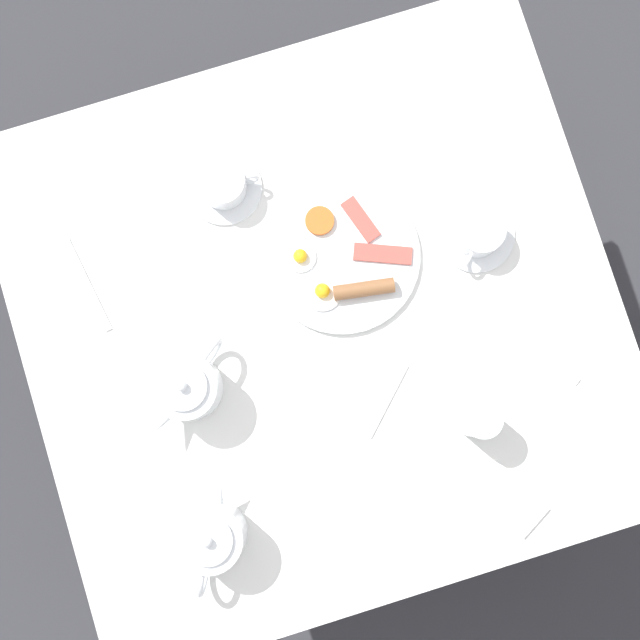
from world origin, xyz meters
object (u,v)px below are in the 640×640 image
breakfast_plate (342,258)px  teacup_with_saucer_right (223,185)px  teacup_with_saucer_left (479,233)px  teapot_far (211,537)px  spoon_for_tea (386,400)px  teapot_near (188,386)px  fork_by_plate (87,284)px  knife_by_plate (531,345)px  water_glass_tall (478,419)px  napkin_folded (510,499)px

breakfast_plate → teacup_with_saucer_right: size_ratio=2.06×
teacup_with_saucer_left → teacup_with_saucer_right: same height
teapot_far → teacup_with_saucer_right: size_ratio=1.38×
teacup_with_saucer_left → spoon_for_tea: teacup_with_saucer_left is taller
teapot_near → spoon_for_tea: teapot_near is taller
teacup_with_saucer_left → fork_by_plate: (0.12, 0.69, -0.03)m
knife_by_plate → breakfast_plate: bearing=48.1°
breakfast_plate → teacup_with_saucer_right: 0.25m
teacup_with_saucer_right → spoon_for_tea: (-0.45, -0.16, -0.03)m
knife_by_plate → water_glass_tall: bearing=123.9°
water_glass_tall → spoon_for_tea: (0.08, 0.14, -0.05)m
water_glass_tall → fork_by_plate: water_glass_tall is taller
water_glass_tall → fork_by_plate: 0.72m
water_glass_tall → knife_by_plate: bearing=-56.1°
teacup_with_saucer_right → napkin_folded: size_ratio=0.97×
breakfast_plate → teacup_with_saucer_right: (0.18, 0.16, 0.02)m
teapot_far → teacup_with_saucer_left: 0.70m
fork_by_plate → teacup_with_saucer_left: bearing=-100.0°
breakfast_plate → water_glass_tall: 0.37m
teacup_with_saucer_left → napkin_folded: (-0.46, 0.09, -0.02)m
teapot_near → teacup_with_saucer_right: (0.32, -0.16, -0.03)m
teacup_with_saucer_right → spoon_for_tea: teacup_with_saucer_right is taller
teacup_with_saucer_left → water_glass_tall: 0.33m
teacup_with_saucer_left → knife_by_plate: size_ratio=0.75×
water_glass_tall → napkin_folded: 0.16m
fork_by_plate → breakfast_plate: bearing=-101.5°
breakfast_plate → knife_by_plate: size_ratio=1.55×
teapot_far → napkin_folded: bearing=-73.1°
teacup_with_saucer_right → water_glass_tall: 0.60m
napkin_folded → spoon_for_tea: 0.27m
teacup_with_saucer_left → fork_by_plate: 0.70m
fork_by_plate → teapot_near: bearing=-151.1°
teapot_near → knife_by_plate: teapot_near is taller
napkin_folded → teacup_with_saucer_left: bearing=-11.1°
fork_by_plate → spoon_for_tea: (-0.35, -0.45, 0.00)m
breakfast_plate → knife_by_plate: bearing=-131.9°
teapot_near → spoon_for_tea: size_ratio=1.50×
teacup_with_saucer_left → spoon_for_tea: (-0.23, 0.24, -0.03)m
teacup_with_saucer_right → fork_by_plate: 0.30m
fork_by_plate → knife_by_plate: bearing=-115.0°
teapot_far → teacup_with_saucer_left: teapot_far is taller
teacup_with_saucer_left → water_glass_tall: (-0.31, 0.11, 0.03)m
breakfast_plate → teacup_with_saucer_right: bearing=41.3°
spoon_for_tea → teapot_near: bearing=68.9°
breakfast_plate → teacup_with_saucer_left: bearing=-97.4°
teacup_with_saucer_right → water_glass_tall: water_glass_tall is taller
teapot_near → teacup_with_saucer_right: 0.36m
teapot_far → spoon_for_tea: (0.13, -0.35, -0.05)m
teacup_with_saucer_left → napkin_folded: 0.47m
teapot_far → fork_by_plate: 0.50m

